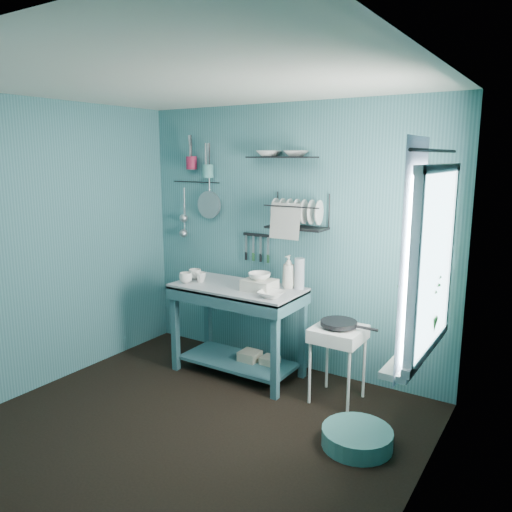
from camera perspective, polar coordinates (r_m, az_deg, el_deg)
The scene contains 35 objects.
floor at distance 3.98m, azimuth -7.63°, elevation -19.24°, with size 3.20×3.20×0.00m, color black.
ceiling at distance 3.47m, azimuth -8.77°, elevation 19.19°, with size 3.20×3.20×0.00m, color silver.
wall_back at distance 4.73m, azimuth 3.73°, elevation 1.96°, with size 3.20×3.20×0.00m, color #3B7379.
wall_left at distance 4.70m, azimuth -23.14°, elevation 1.00°, with size 3.00×3.00×0.00m, color #3B7379.
wall_right at distance 2.78m, azimuth 17.86°, elevation -5.25°, with size 3.00×3.00×0.00m, color #3B7379.
work_counter at distance 4.70m, azimuth -2.09°, elevation -8.48°, with size 1.20×0.60×0.85m, color #2F5B64.
mug_left at distance 4.73m, azimuth -8.03°, elevation -2.48°, with size 0.12×0.12×0.10m, color white.
mug_mid at distance 4.74m, azimuth -6.33°, elevation -2.43°, with size 0.10×0.10×0.09m, color white.
mug_right at distance 4.86m, azimuth -6.99°, elevation -2.08°, with size 0.12×0.12×0.10m, color white.
wash_tub at distance 4.42m, azimuth 0.40°, elevation -3.34°, with size 0.28×0.22×0.10m, color beige.
tub_bowl at distance 4.40m, azimuth 0.40°, elevation -2.32°, with size 0.20×0.20×0.06m, color white.
soap_bottle at distance 4.49m, azimuth 3.73°, elevation -1.80°, with size 0.12×0.12×0.30m, color beige.
water_bottle at distance 4.47m, azimuth 4.98°, elevation -2.02°, with size 0.09×0.09×0.28m, color #A6AFB9.
counter_bowl at distance 4.21m, azimuth 1.76°, elevation -4.39°, with size 0.22×0.22×0.05m, color white.
hotplate_stand at distance 4.30m, azimuth 9.28°, elevation -12.09°, with size 0.40×0.40×0.64m, color white.
frying_pan at distance 4.17m, azimuth 9.44°, elevation -7.57°, with size 0.30×0.30×0.04m, color black.
knife_strip at distance 4.87m, azimuth 0.17°, elevation 2.41°, with size 0.32×0.02×0.03m, color black.
dish_rack at distance 4.51m, azimuth 4.70°, elevation 5.13°, with size 0.55×0.24×0.32m, color black.
upper_shelf at distance 4.60m, azimuth 2.88°, elevation 11.21°, with size 0.70×0.18×0.01m, color black.
shelf_bowl_left at distance 4.66m, azimuth 1.49°, elevation 11.56°, with size 0.21×0.21×0.05m, color white.
shelf_bowl_right at distance 4.53m, azimuth 4.61°, elevation 11.51°, with size 0.21×0.21×0.05m, color white.
utensil_cup_magenta at distance 5.23m, azimuth -7.38°, elevation 10.51°, with size 0.11×0.11×0.13m, color maroon.
utensil_cup_teal at distance 5.10m, azimuth -5.53°, elevation 9.64°, with size 0.11×0.11×0.13m, color teal.
colander at distance 5.15m, azimuth -5.38°, elevation 5.85°, with size 0.28×0.28×0.03m, color #9DA0A5.
ladle_outer at distance 5.37m, azimuth -8.18°, elevation 6.12°, with size 0.01×0.01×0.30m, color #9DA0A5.
ladle_inner at distance 5.39m, azimuth -8.21°, elevation 4.39°, with size 0.01×0.01×0.30m, color #9DA0A5.
hook_rail at distance 5.26m, azimuth -6.87°, elevation 8.39°, with size 0.01×0.01×0.60m, color black.
window_glass at distance 3.18m, azimuth 19.86°, elevation -0.57°, with size 1.10×1.10×0.00m, color white.
windowsill at distance 3.36m, azimuth 17.75°, elevation -10.31°, with size 0.16×0.95×0.04m, color white.
curtain at distance 2.90m, azimuth 17.34°, elevation -0.50°, with size 1.35×1.35×0.00m, color white.
curtain_rod at distance 3.13m, azimuth 19.85°, elevation 11.26°, with size 0.02×0.02×1.05m, color black.
potted_plant at distance 3.37m, azimuth 17.95°, elevation -5.57°, with size 0.27×0.27×0.48m, color #2D5D25.
storage_tin_large at distance 4.81m, azimuth -0.71°, elevation -12.07°, with size 0.18×0.18×0.22m, color #9C9275.
storage_tin_small at distance 4.74m, azimuth 1.57°, elevation -12.57°, with size 0.15×0.15×0.20m, color #9C9275.
floor_basin at distance 3.82m, azimuth 11.47°, elevation -19.70°, with size 0.50×0.50×0.13m, color teal.
Camera 1 is at (2.25, -2.60, 2.02)m, focal length 35.00 mm.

